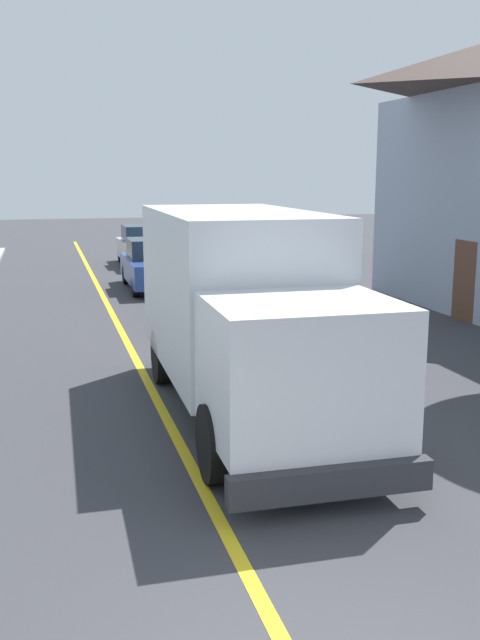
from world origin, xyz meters
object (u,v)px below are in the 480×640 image
at_px(parked_car_far, 143,247).
at_px(parked_car_mid, 154,265).
at_px(box_truck, 244,304).
at_px(parked_car_near, 216,291).

bearing_deg(parked_car_far, parked_car_mid, -94.71).
height_order(box_truck, parked_car_mid, box_truck).
xyz_separation_m(box_truck, parked_car_far, (1.03, 19.43, -0.97)).
bearing_deg(box_truck, parked_car_mid, 87.81).
height_order(parked_car_mid, parked_car_far, same).
distance_m(box_truck, parked_car_far, 19.48).
relative_size(parked_car_near, parked_car_mid, 1.00).
relative_size(parked_car_mid, parked_car_far, 1.00).
distance_m(parked_car_near, parked_car_far, 12.14).
xyz_separation_m(parked_car_mid, parked_car_far, (0.53, 6.41, 0.00)).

